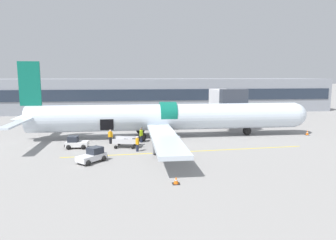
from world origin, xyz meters
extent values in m
plane|color=gray|center=(0.00, 0.00, 0.00)|extent=(500.00, 500.00, 0.00)
cube|color=yellow|center=(1.61, -2.64, 0.00)|extent=(27.52, 1.85, 0.01)
cube|color=gray|center=(0.00, 37.23, 3.82)|extent=(84.86, 13.04, 7.65)
cube|color=#232D3D|center=(0.00, 30.65, 4.21)|extent=(83.16, 0.16, 2.45)
cylinder|color=#4C4C51|center=(10.40, 11.94, 1.56)|extent=(0.60, 0.60, 3.13)
cube|color=silver|center=(10.40, 11.94, 4.63)|extent=(3.01, 9.13, 3.01)
cube|color=#333842|center=(10.40, 7.98, 4.63)|extent=(3.91, 1.60, 3.61)
cylinder|color=silver|center=(0.27, 5.60, 2.80)|extent=(36.84, 3.55, 3.55)
sphere|color=silver|center=(18.69, 5.60, 2.80)|extent=(3.37, 3.37, 3.37)
cone|color=silver|center=(-18.15, 5.60, 2.80)|extent=(4.08, 3.26, 3.26)
cylinder|color=#0F6B56|center=(0.27, 5.57, 3.12)|extent=(2.21, 3.55, 3.55)
cube|color=#0F6B56|center=(-17.48, 5.60, 7.39)|extent=(2.66, 0.28, 5.63)
cube|color=silver|center=(-17.43, 0.91, 3.15)|extent=(1.20, 9.39, 0.20)
cube|color=silver|center=(-17.43, 10.30, 3.15)|extent=(1.20, 9.39, 0.20)
cube|color=silver|center=(-1.20, -3.31, 1.82)|extent=(2.86, 16.77, 0.40)
cube|color=silver|center=(-1.20, 14.52, 1.82)|extent=(2.86, 16.77, 0.40)
cylinder|color=gray|center=(-1.00, -3.21, 0.98)|extent=(2.95, 1.91, 1.91)
cylinder|color=gray|center=(-1.00, 14.42, 0.98)|extent=(2.95, 1.91, 1.91)
cube|color=black|center=(-7.83, 3.85, 2.18)|extent=(1.70, 0.12, 1.40)
cylinder|color=#56565B|center=(11.69, 5.60, 1.26)|extent=(0.22, 0.22, 1.30)
sphere|color=black|center=(11.69, 5.60, 0.61)|extent=(1.22, 1.22, 1.22)
cylinder|color=#56565B|center=(-3.41, 3.13, 1.26)|extent=(0.22, 0.22, 1.30)
sphere|color=black|center=(-3.41, 3.13, 0.61)|extent=(1.22, 1.22, 1.22)
cylinder|color=#56565B|center=(-3.41, 8.08, 1.26)|extent=(0.22, 0.22, 1.30)
sphere|color=black|center=(-3.41, 8.08, 0.61)|extent=(1.22, 1.22, 1.22)
cube|color=silver|center=(-8.66, -5.57, 0.51)|extent=(2.96, 3.06, 0.55)
cube|color=#232833|center=(-8.32, -5.20, 1.11)|extent=(1.74, 1.75, 0.64)
cube|color=black|center=(-7.66, -4.47, 0.40)|extent=(1.00, 0.92, 0.27)
sphere|color=black|center=(-7.52, -5.29, 0.28)|extent=(0.56, 0.56, 0.56)
sphere|color=black|center=(-8.49, -4.41, 0.28)|extent=(0.56, 0.56, 0.56)
sphere|color=black|center=(-8.84, -6.74, 0.28)|extent=(0.56, 0.56, 0.56)
sphere|color=black|center=(-9.81, -5.86, 0.28)|extent=(0.56, 0.56, 0.56)
cube|color=white|center=(-11.04, 0.57, 0.51)|extent=(2.56, 1.54, 0.54)
cube|color=#232833|center=(-11.47, 0.59, 1.10)|extent=(1.18, 1.25, 0.64)
cube|color=black|center=(-12.33, 0.64, 0.40)|extent=(0.19, 1.27, 0.27)
sphere|color=black|center=(-11.84, 1.28, 0.28)|extent=(0.56, 0.56, 0.56)
sphere|color=black|center=(-11.92, -0.05, 0.28)|extent=(0.56, 0.56, 0.56)
sphere|color=black|center=(-10.16, 1.19, 0.28)|extent=(0.56, 0.56, 0.56)
sphere|color=black|center=(-10.23, -0.14, 0.28)|extent=(0.56, 0.56, 0.56)
cube|color=silver|center=(-5.43, 0.39, 0.60)|extent=(3.12, 2.28, 0.05)
cube|color=silver|center=(-4.06, 0.14, 0.88)|extent=(0.38, 1.78, 0.51)
cube|color=silver|center=(-5.59, -0.46, 0.88)|extent=(2.75, 0.56, 0.51)
cube|color=silver|center=(-5.27, 1.25, 0.88)|extent=(2.75, 0.56, 0.51)
cube|color=#333338|center=(-3.59, 0.06, 0.35)|extent=(0.90, 0.24, 0.06)
sphere|color=black|center=(-4.62, -0.67, 0.20)|extent=(0.40, 0.40, 0.40)
sphere|color=black|center=(-4.29, 1.10, 0.20)|extent=(0.40, 0.40, 0.40)
sphere|color=black|center=(-6.57, -0.31, 0.20)|extent=(0.40, 0.40, 0.40)
sphere|color=black|center=(-6.25, 1.46, 0.20)|extent=(0.40, 0.40, 0.40)
cube|color=black|center=(-5.40, 0.17, 0.83)|extent=(0.55, 0.41, 0.40)
cube|color=#2D2D33|center=(-4.37, 0.41, 0.83)|extent=(0.53, 0.31, 0.40)
cylinder|color=#1E2338|center=(-4.09, -1.85, 0.42)|extent=(0.35, 0.35, 0.83)
cylinder|color=orange|center=(-4.09, -1.85, 1.16)|extent=(0.45, 0.45, 0.65)
sphere|color=beige|center=(-4.09, -1.85, 1.60)|extent=(0.23, 0.23, 0.23)
cylinder|color=orange|center=(-4.06, -2.08, 1.09)|extent=(0.14, 0.14, 0.60)
cylinder|color=orange|center=(-4.13, -1.62, 1.09)|extent=(0.14, 0.14, 0.60)
cylinder|color=#1E2338|center=(-3.49, 2.67, 0.44)|extent=(0.44, 0.44, 0.88)
cylinder|color=#B7E019|center=(-3.49, 2.67, 1.23)|extent=(0.57, 0.57, 0.70)
sphere|color=brown|center=(-3.49, 2.67, 1.70)|extent=(0.24, 0.24, 0.24)
cylinder|color=#B7E019|center=(-3.36, 2.89, 1.16)|extent=(0.18, 0.18, 0.64)
cylinder|color=#B7E019|center=(-3.62, 2.46, 1.16)|extent=(0.18, 0.18, 0.64)
cylinder|color=black|center=(-7.32, 2.45, 0.43)|extent=(0.38, 0.38, 0.86)
cylinder|color=orange|center=(-7.32, 2.45, 1.20)|extent=(0.49, 0.49, 0.68)
sphere|color=beige|center=(-7.32, 2.45, 1.66)|extent=(0.24, 0.24, 0.24)
cylinder|color=orange|center=(-7.56, 2.51, 1.13)|extent=(0.16, 0.16, 0.62)
cylinder|color=orange|center=(-7.09, 2.39, 1.13)|extent=(0.16, 0.16, 0.62)
cube|color=black|center=(20.24, 4.48, 0.01)|extent=(0.57, 0.57, 0.03)
cone|color=orange|center=(20.24, 4.48, 0.35)|extent=(0.42, 0.42, 0.69)
cylinder|color=white|center=(20.24, 4.48, 0.38)|extent=(0.25, 0.25, 0.08)
cube|color=black|center=(-1.33, -12.45, 0.01)|extent=(0.59, 0.59, 0.03)
cone|color=orange|center=(-1.33, -12.45, 0.30)|extent=(0.44, 0.44, 0.59)
cylinder|color=white|center=(-1.33, -12.45, 0.33)|extent=(0.25, 0.25, 0.07)
camera|label=1|loc=(-4.76, -34.67, 8.43)|focal=32.00mm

